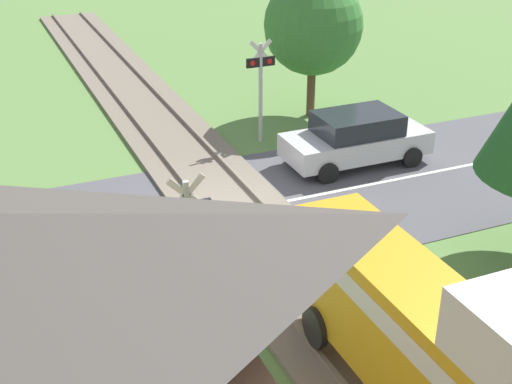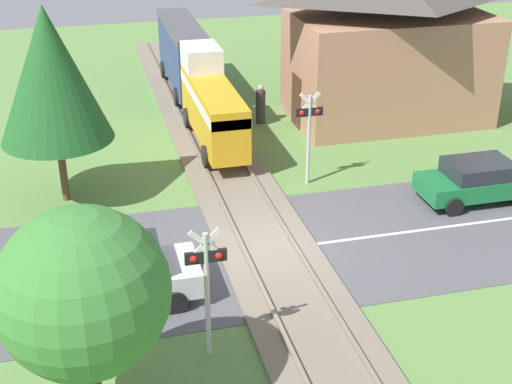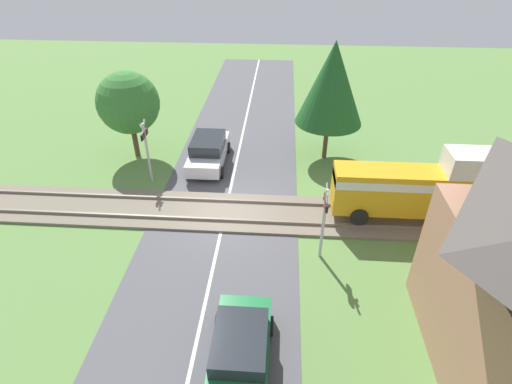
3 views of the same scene
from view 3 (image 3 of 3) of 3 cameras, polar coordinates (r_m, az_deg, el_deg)
The scene contains 11 objects.
ground_plane at distance 17.86m, azimuth -4.42°, elevation -3.02°, with size 60.00×60.00×0.00m, color #5B8442.
road_surface at distance 17.86m, azimuth -4.42°, elevation -2.99°, with size 48.00×6.40×0.02m.
track_bed at distance 17.82m, azimuth -4.43°, elevation -2.84°, with size 2.80×48.00×0.24m.
train at distance 18.96m, azimuth 31.98°, elevation 0.47°, with size 1.58×13.34×3.18m.
car_near_crossing at distance 21.26m, azimuth -6.82°, elevation 5.92°, with size 4.18×1.90×1.53m.
car_far_side at distance 12.13m, azimuth -2.27°, elevation -21.66°, with size 3.72×1.81×1.36m.
crossing_signal_west_approach at distance 19.75m, azimuth -15.45°, elevation 6.67°, with size 0.90×0.18×3.21m.
crossing_signal_east_approach at distance 14.60m, azimuth 9.77°, elevation -3.05°, with size 0.90×0.18×3.21m.
pedestrian_by_station at distance 17.20m, azimuth 29.98°, elevation -6.94°, with size 0.40×0.40×1.61m.
tree_roadside_hedge at distance 20.75m, azimuth 10.79°, elevation 14.99°, with size 3.44×3.44×6.23m.
tree_beyond_track at distance 22.03m, azimuth -17.79°, elevation 12.03°, with size 3.21×3.21×4.67m.
Camera 3 is at (14.08, 2.36, 10.74)m, focal length 28.00 mm.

